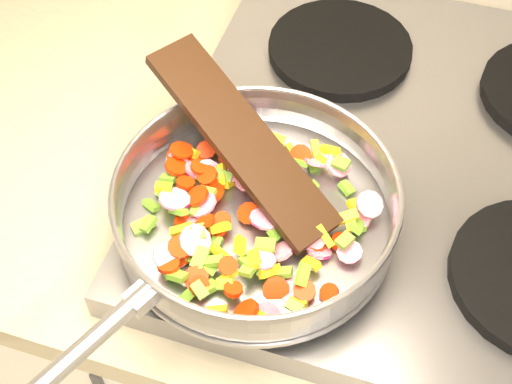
% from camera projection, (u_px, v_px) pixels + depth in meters
% --- Properties ---
extents(cooktop, '(0.60, 0.60, 0.04)m').
position_uv_depth(cooktop, '(424.00, 163.00, 0.86)').
color(cooktop, '#939399').
rests_on(cooktop, counter_top).
extents(grate_fl, '(0.19, 0.19, 0.02)m').
position_uv_depth(grate_fl, '(280.00, 210.00, 0.78)').
color(grate_fl, black).
rests_on(grate_fl, cooktop).
extents(grate_bl, '(0.19, 0.19, 0.02)m').
position_uv_depth(grate_bl, '(340.00, 48.00, 0.94)').
color(grate_bl, black).
rests_on(grate_bl, cooktop).
extents(saute_pan, '(0.34, 0.48, 0.06)m').
position_uv_depth(saute_pan, '(254.00, 205.00, 0.73)').
color(saute_pan, '#9E9EA5').
rests_on(saute_pan, grate_fl).
extents(vegetable_heap, '(0.26, 0.26, 0.04)m').
position_uv_depth(vegetable_heap, '(246.00, 209.00, 0.75)').
color(vegetable_heap, '#6BAB2D').
rests_on(vegetable_heap, saute_pan).
extents(wooden_spatula, '(0.25, 0.19, 0.09)m').
position_uv_depth(wooden_spatula, '(241.00, 139.00, 0.75)').
color(wooden_spatula, black).
rests_on(wooden_spatula, saute_pan).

